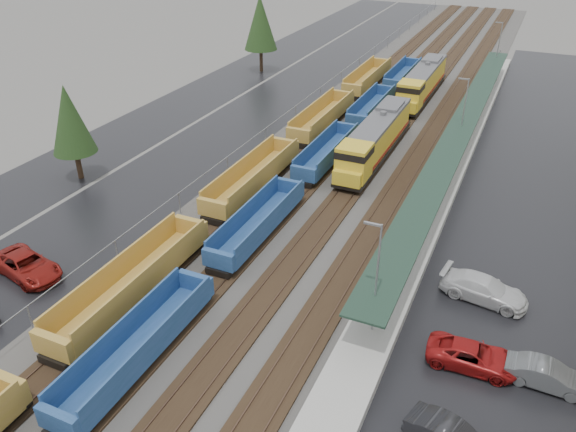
% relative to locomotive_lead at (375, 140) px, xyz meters
% --- Properties ---
extents(ballast_strip, '(20.00, 160.00, 0.08)m').
position_rel_locomotive_lead_xyz_m(ballast_strip, '(-2.00, 14.72, -2.21)').
color(ballast_strip, '#302D2B').
rests_on(ballast_strip, ground).
extents(trackbed, '(14.60, 160.00, 0.22)m').
position_rel_locomotive_lead_xyz_m(trackbed, '(-2.00, 14.72, -2.09)').
color(trackbed, black).
rests_on(trackbed, ground).
extents(west_parking_lot, '(10.00, 160.00, 0.02)m').
position_rel_locomotive_lead_xyz_m(west_parking_lot, '(-17.00, 14.72, -2.24)').
color(west_parking_lot, black).
rests_on(west_parking_lot, ground).
extents(west_road, '(9.00, 160.00, 0.02)m').
position_rel_locomotive_lead_xyz_m(west_road, '(-27.00, 14.72, -2.24)').
color(west_road, black).
rests_on(west_road, ground).
extents(east_commuter_lot, '(16.00, 100.00, 0.02)m').
position_rel_locomotive_lead_xyz_m(east_commuter_lot, '(17.00, 4.72, -2.24)').
color(east_commuter_lot, black).
rests_on(east_commuter_lot, ground).
extents(station_platform, '(3.00, 80.00, 8.00)m').
position_rel_locomotive_lead_xyz_m(station_platform, '(7.50, 4.73, -1.52)').
color(station_platform, '#9E9B93').
rests_on(station_platform, ground).
extents(chainlink_fence, '(0.08, 160.04, 2.02)m').
position_rel_locomotive_lead_xyz_m(chainlink_fence, '(-11.50, 13.16, -0.64)').
color(chainlink_fence, gray).
rests_on(chainlink_fence, ground).
extents(tree_west_near, '(3.96, 3.96, 9.00)m').
position_rel_locomotive_lead_xyz_m(tree_west_near, '(-24.00, -15.28, 3.57)').
color(tree_west_near, '#332316').
rests_on(tree_west_near, ground).
extents(tree_west_far, '(4.84, 4.84, 11.00)m').
position_rel_locomotive_lead_xyz_m(tree_west_far, '(-25.00, 24.72, 4.88)').
color(tree_west_far, '#332316').
rests_on(tree_west_far, ground).
extents(locomotive_lead, '(2.80, 18.45, 4.18)m').
position_rel_locomotive_lead_xyz_m(locomotive_lead, '(0.00, 0.00, 0.00)').
color(locomotive_lead, black).
rests_on(locomotive_lead, ground).
extents(locomotive_trail, '(2.80, 18.45, 4.18)m').
position_rel_locomotive_lead_xyz_m(locomotive_trail, '(0.00, 21.00, 0.00)').
color(locomotive_trail, black).
rests_on(locomotive_trail, ground).
extents(well_string_yellow, '(2.71, 100.75, 2.40)m').
position_rel_locomotive_lead_xyz_m(well_string_yellow, '(-8.00, -19.29, -1.06)').
color(well_string_yellow, '#AB892F').
rests_on(well_string_yellow, ground).
extents(well_string_blue, '(2.47, 102.90, 2.19)m').
position_rel_locomotive_lead_xyz_m(well_string_blue, '(-4.00, -17.58, -1.14)').
color(well_string_blue, navy).
rests_on(well_string_blue, ground).
extents(parked_car_west_c, '(3.88, 6.24, 1.61)m').
position_rel_locomotive_lead_xyz_m(parked_car_west_c, '(-16.40, -28.96, -1.44)').
color(parked_car_west_c, maroon).
rests_on(parked_car_west_c, ground).
extents(parked_car_east_b, '(2.50, 5.16, 1.42)m').
position_rel_locomotive_lead_xyz_m(parked_car_east_b, '(13.35, -25.13, -1.54)').
color(parked_car_east_b, maroon).
rests_on(parked_car_east_b, ground).
extents(parked_car_east_c, '(3.05, 5.90, 1.64)m').
position_rel_locomotive_lead_xyz_m(parked_car_east_c, '(13.12, -18.62, -1.43)').
color(parked_car_east_c, silver).
rests_on(parked_car_east_c, ground).
extents(parked_car_east_e, '(1.66, 4.49, 1.47)m').
position_rel_locomotive_lead_xyz_m(parked_car_east_e, '(17.28, -25.02, -1.51)').
color(parked_car_east_e, '#535557').
rests_on(parked_car_east_e, ground).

